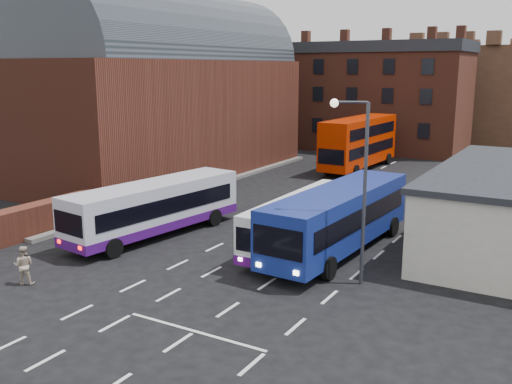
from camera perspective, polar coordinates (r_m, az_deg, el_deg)
The scene contains 11 objects.
ground at distance 26.58m, azimuth -11.05°, elevation -8.66°, with size 180.00×180.00×0.00m, color black.
railway_station at distance 50.92m, azimuth -9.01°, elevation 10.20°, with size 12.00×28.00×16.00m.
forecourt_wall at distance 34.80m, azimuth -21.68°, elevation -2.72°, with size 1.20×10.00×1.80m, color #602B1E.
brick_terrace at distance 68.45m, azimuth 11.03°, elevation 8.86°, with size 22.00×10.00×11.00m, color brown.
castle_keep at distance 85.22m, azimuth 23.37°, elevation 9.08°, with size 22.00×22.00×12.00m, color brown.
bus_white_outbound at distance 32.78m, azimuth -10.07°, elevation -1.25°, with size 4.04×11.54×3.08m.
bus_white_inbound at distance 30.14m, azimuth 4.82°, elevation -2.66°, with size 2.59×10.19×2.78m.
bus_blue at distance 29.67m, azimuth 8.29°, elevation -2.34°, with size 3.58×12.35×3.33m.
bus_red_double at distance 54.31m, azimuth 10.27°, elevation 4.92°, with size 3.45×12.18×4.83m.
street_lamp at distance 24.77m, azimuth 10.22°, elevation 1.66°, with size 1.57×0.77×8.15m.
pedestrian_beige at distance 27.37m, azimuth -22.22°, elevation -6.79°, with size 0.86×0.67×1.77m, color #C1AB94.
Camera 1 is at (16.60, -18.49, 9.44)m, focal length 40.00 mm.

